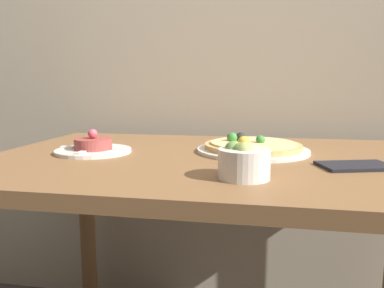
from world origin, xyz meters
The scene contains 5 objects.
dining_table centered at (0.00, 0.40, 0.66)m, with size 1.26×0.81×0.76m.
pizza_plate centered at (0.08, 0.49, 0.78)m, with size 0.32×0.32×0.06m.
tartare_plate centered at (-0.36, 0.39, 0.78)m, with size 0.21×0.21×0.07m.
small_bowl centered at (0.07, 0.17, 0.80)m, with size 0.11×0.11×0.08m.
napkin centered at (0.32, 0.32, 0.77)m, with size 0.19×0.14×0.01m.
Camera 1 is at (0.11, -0.58, 0.95)m, focal length 35.00 mm.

